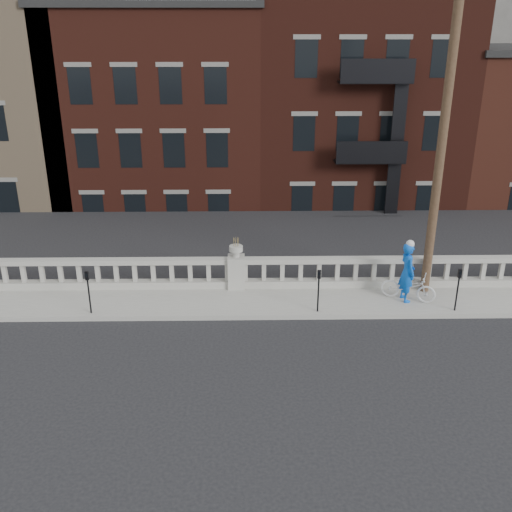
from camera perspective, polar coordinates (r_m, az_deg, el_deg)
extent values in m
plane|color=black|center=(15.65, -2.19, -9.71)|extent=(120.00, 120.00, 0.00)
cube|color=gray|center=(18.25, -2.01, -4.59)|extent=(32.00, 2.20, 0.15)
cube|color=gray|center=(19.02, -1.97, -2.77)|extent=(28.00, 0.34, 0.25)
cube|color=gray|center=(18.69, -2.00, -0.47)|extent=(28.00, 0.34, 0.16)
cube|color=gray|center=(18.85, -1.98, -1.60)|extent=(0.55, 0.55, 1.10)
cylinder|color=gray|center=(18.60, -2.01, 0.24)|extent=(0.24, 0.24, 0.20)
cylinder|color=gray|center=(18.53, -2.02, 0.76)|extent=(0.44, 0.44, 0.18)
cube|color=#605E59|center=(20.59, -1.85, -9.22)|extent=(36.00, 0.50, 5.15)
cube|color=black|center=(41.53, -1.39, 2.90)|extent=(80.00, 44.00, 0.50)
cube|color=#595651|center=(24.61, -6.38, -5.38)|extent=(16.00, 7.00, 4.00)
cube|color=#451B13|center=(34.15, -8.42, 11.13)|extent=(10.00, 14.00, 14.00)
cube|color=black|center=(33.60, -9.14, 23.19)|extent=(10.30, 14.30, 0.30)
cube|color=#3C1710|center=(34.20, 8.77, 12.40)|extent=(10.00, 14.00, 15.50)
cube|color=#59271B|center=(37.47, 24.05, 8.87)|extent=(10.00, 14.00, 12.00)
cylinder|color=#422D1E|center=(18.17, 18.15, 11.15)|extent=(0.28, 0.28, 10.00)
cylinder|color=black|center=(17.85, -16.33, -3.92)|extent=(0.05, 0.05, 1.10)
cube|color=black|center=(17.58, -16.56, -1.92)|extent=(0.10, 0.08, 0.26)
cube|color=black|center=(17.52, -16.61, -1.86)|extent=(0.06, 0.01, 0.08)
cylinder|color=black|center=(17.33, 6.24, -3.90)|extent=(0.05, 0.05, 1.10)
cube|color=black|center=(17.05, 6.33, -1.84)|extent=(0.10, 0.08, 0.26)
cube|color=black|center=(17.00, 6.35, -1.77)|extent=(0.06, 0.01, 0.08)
cylinder|color=black|center=(18.34, 19.45, -3.61)|extent=(0.05, 0.05, 1.10)
cube|color=black|center=(18.07, 19.71, -1.65)|extent=(0.10, 0.08, 0.26)
cube|color=black|center=(18.02, 19.78, -1.59)|extent=(0.06, 0.01, 0.08)
imported|color=silver|center=(18.65, 14.99, -2.97)|extent=(1.81, 1.25, 0.90)
imported|color=blue|center=(18.40, 14.88, -1.57)|extent=(0.57, 0.77, 1.91)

